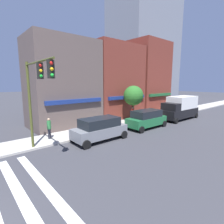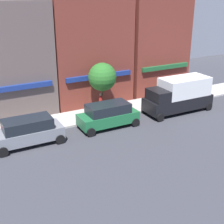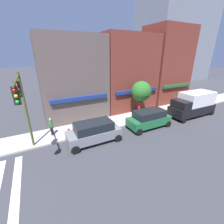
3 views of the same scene
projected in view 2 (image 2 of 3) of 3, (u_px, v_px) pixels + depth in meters
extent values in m
cube|color=brown|center=(4.00, 60.00, 25.80)|extent=(7.29, 5.00, 9.42)
cube|color=navy|center=(14.00, 88.00, 24.26)|extent=(6.19, 0.30, 0.40)
cube|color=maroon|center=(86.00, 50.00, 29.07)|extent=(7.42, 5.00, 9.83)
cube|color=navy|center=(99.00, 76.00, 27.61)|extent=(6.30, 0.30, 0.40)
cube|color=maroon|center=(151.00, 37.00, 32.09)|extent=(6.46, 5.00, 11.27)
cube|color=#1E592D|center=(166.00, 67.00, 30.88)|extent=(5.49, 0.30, 0.40)
cube|color=slate|center=(28.00, 134.00, 21.62)|extent=(4.72, 1.94, 0.85)
cube|color=black|center=(27.00, 124.00, 21.33)|extent=(3.31, 1.78, 0.75)
cylinder|color=black|center=(3.00, 152.00, 20.13)|extent=(0.68, 0.22, 0.68)
cylinder|color=black|center=(51.00, 129.00, 23.42)|extent=(0.68, 0.22, 0.68)
cylinder|color=black|center=(60.00, 139.00, 21.87)|extent=(0.68, 0.22, 0.68)
cube|color=#1E6638|center=(108.00, 118.00, 24.43)|extent=(4.73, 1.96, 0.85)
cube|color=black|center=(108.00, 108.00, 24.14)|extent=(3.31, 1.79, 0.75)
cylinder|color=black|center=(81.00, 123.00, 24.49)|extent=(0.68, 0.22, 0.68)
cylinder|color=black|center=(91.00, 132.00, 22.94)|extent=(0.68, 0.22, 0.68)
cylinder|color=black|center=(123.00, 115.00, 26.23)|extent=(0.68, 0.22, 0.68)
cylinder|color=black|center=(135.00, 122.00, 24.67)|extent=(0.68, 0.22, 0.68)
cube|color=black|center=(178.00, 102.00, 27.50)|extent=(6.24, 2.32, 1.10)
cube|color=silver|center=(184.00, 87.00, 27.28)|extent=(4.38, 2.28, 1.60)
cube|color=black|center=(160.00, 95.00, 26.24)|extent=(1.78, 2.12, 0.90)
cylinder|color=black|center=(145.00, 109.00, 27.39)|extent=(0.68, 0.22, 0.68)
cylinder|color=black|center=(160.00, 118.00, 25.59)|extent=(0.68, 0.22, 0.68)
cylinder|color=black|center=(192.00, 100.00, 29.80)|extent=(0.68, 0.22, 0.68)
cylinder|color=black|center=(209.00, 107.00, 28.00)|extent=(0.68, 0.22, 0.68)
cylinder|color=#23232D|center=(101.00, 108.00, 26.96)|extent=(0.26, 0.26, 0.85)
cylinder|color=red|center=(101.00, 100.00, 26.68)|extent=(0.32, 0.32, 0.70)
sphere|color=tan|center=(101.00, 95.00, 26.51)|extent=(0.22, 0.22, 0.22)
cylinder|color=brown|center=(103.00, 99.00, 26.94)|extent=(0.24, 0.24, 2.31)
sphere|color=#286623|center=(102.00, 77.00, 26.21)|extent=(2.39, 2.39, 2.39)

